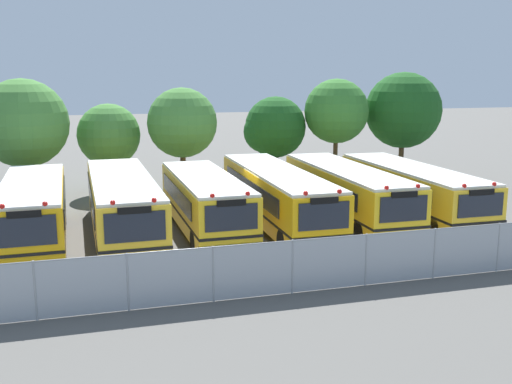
{
  "coord_description": "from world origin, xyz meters",
  "views": [
    {
      "loc": [
        -6.54,
        -25.12,
        6.78
      ],
      "look_at": [
        0.77,
        0.0,
        1.6
      ],
      "focal_mm": 41.96,
      "sensor_mm": 36.0,
      "label": 1
    }
  ],
  "objects_px": {
    "school_bus_1": "(122,204)",
    "tree_2": "(110,135)",
    "school_bus_5": "(411,189)",
    "school_bus_4": "(346,192)",
    "school_bus_0": "(34,210)",
    "tree_5": "(336,111)",
    "traffic_cone": "(118,289)",
    "tree_3": "(182,122)",
    "tree_4": "(273,128)",
    "tree_1": "(21,124)",
    "school_bus_3": "(277,195)",
    "school_bus_2": "(205,201)",
    "tree_6": "(402,110)"
  },
  "relations": [
    {
      "from": "tree_2",
      "to": "school_bus_0",
      "type": "bearing_deg",
      "value": -109.47
    },
    {
      "from": "school_bus_3",
      "to": "school_bus_1",
      "type": "bearing_deg",
      "value": 0.1
    },
    {
      "from": "tree_4",
      "to": "traffic_cone",
      "type": "distance_m",
      "value": 20.99
    },
    {
      "from": "school_bus_3",
      "to": "tree_3",
      "type": "height_order",
      "value": "tree_3"
    },
    {
      "from": "school_bus_5",
      "to": "school_bus_4",
      "type": "bearing_deg",
      "value": 0.69
    },
    {
      "from": "school_bus_5",
      "to": "tree_5",
      "type": "height_order",
      "value": "tree_5"
    },
    {
      "from": "tree_4",
      "to": "traffic_cone",
      "type": "relative_size",
      "value": 11.19
    },
    {
      "from": "tree_5",
      "to": "school_bus_0",
      "type": "bearing_deg",
      "value": -150.64
    },
    {
      "from": "school_bus_4",
      "to": "school_bus_5",
      "type": "distance_m",
      "value": 3.39
    },
    {
      "from": "tree_1",
      "to": "tree_3",
      "type": "distance_m",
      "value": 8.56
    },
    {
      "from": "tree_4",
      "to": "traffic_cone",
      "type": "bearing_deg",
      "value": -121.14
    },
    {
      "from": "tree_2",
      "to": "school_bus_4",
      "type": "bearing_deg",
      "value": -44.22
    },
    {
      "from": "school_bus_2",
      "to": "tree_5",
      "type": "relative_size",
      "value": 1.46
    },
    {
      "from": "tree_2",
      "to": "traffic_cone",
      "type": "bearing_deg",
      "value": -92.4
    },
    {
      "from": "tree_5",
      "to": "tree_1",
      "type": "bearing_deg",
      "value": -175.92
    },
    {
      "from": "tree_3",
      "to": "tree_4",
      "type": "height_order",
      "value": "tree_3"
    },
    {
      "from": "school_bus_2",
      "to": "tree_1",
      "type": "distance_m",
      "value": 11.97
    },
    {
      "from": "school_bus_1",
      "to": "school_bus_4",
      "type": "relative_size",
      "value": 1.03
    },
    {
      "from": "school_bus_5",
      "to": "school_bus_0",
      "type": "bearing_deg",
      "value": 0.95
    },
    {
      "from": "school_bus_3",
      "to": "tree_3",
      "type": "distance_m",
      "value": 9.74
    },
    {
      "from": "tree_6",
      "to": "school_bus_5",
      "type": "bearing_deg",
      "value": -116.71
    },
    {
      "from": "school_bus_1",
      "to": "tree_2",
      "type": "xyz_separation_m",
      "value": [
        0.03,
        9.79,
        1.92
      ]
    },
    {
      "from": "tree_3",
      "to": "tree_4",
      "type": "distance_m",
      "value": 6.31
    },
    {
      "from": "school_bus_2",
      "to": "tree_6",
      "type": "bearing_deg",
      "value": -146.93
    },
    {
      "from": "school_bus_4",
      "to": "tree_4",
      "type": "height_order",
      "value": "tree_4"
    },
    {
      "from": "school_bus_2",
      "to": "tree_2",
      "type": "height_order",
      "value": "tree_2"
    },
    {
      "from": "school_bus_0",
      "to": "school_bus_3",
      "type": "relative_size",
      "value": 0.85
    },
    {
      "from": "school_bus_0",
      "to": "tree_1",
      "type": "relative_size",
      "value": 1.51
    },
    {
      "from": "school_bus_3",
      "to": "tree_1",
      "type": "height_order",
      "value": "tree_1"
    },
    {
      "from": "school_bus_1",
      "to": "school_bus_4",
      "type": "distance_m",
      "value": 10.2
    },
    {
      "from": "school_bus_0",
      "to": "tree_1",
      "type": "bearing_deg",
      "value": -84.53
    },
    {
      "from": "school_bus_0",
      "to": "school_bus_3",
      "type": "xyz_separation_m",
      "value": [
        10.29,
        0.11,
        0.0
      ]
    },
    {
      "from": "school_bus_0",
      "to": "school_bus_4",
      "type": "relative_size",
      "value": 0.91
    },
    {
      "from": "school_bus_2",
      "to": "school_bus_4",
      "type": "bearing_deg",
      "value": -179.52
    },
    {
      "from": "school_bus_1",
      "to": "school_bus_5",
      "type": "relative_size",
      "value": 1.03
    },
    {
      "from": "school_bus_1",
      "to": "traffic_cone",
      "type": "bearing_deg",
      "value": 83.95
    },
    {
      "from": "tree_1",
      "to": "traffic_cone",
      "type": "xyz_separation_m",
      "value": [
        3.82,
        -15.32,
        -3.98
      ]
    },
    {
      "from": "school_bus_0",
      "to": "tree_4",
      "type": "xyz_separation_m",
      "value": [
        13.56,
        10.89,
        2.0
      ]
    },
    {
      "from": "school_bus_1",
      "to": "school_bus_5",
      "type": "height_order",
      "value": "school_bus_1"
    },
    {
      "from": "school_bus_5",
      "to": "traffic_cone",
      "type": "bearing_deg",
      "value": 26.63
    },
    {
      "from": "tree_3",
      "to": "tree_6",
      "type": "relative_size",
      "value": 0.87
    },
    {
      "from": "school_bus_5",
      "to": "tree_2",
      "type": "bearing_deg",
      "value": -35.51
    },
    {
      "from": "school_bus_4",
      "to": "tree_3",
      "type": "bearing_deg",
      "value": -54.53
    },
    {
      "from": "school_bus_3",
      "to": "school_bus_4",
      "type": "xyz_separation_m",
      "value": [
        3.41,
        -0.01,
        -0.02
      ]
    },
    {
      "from": "tree_6",
      "to": "traffic_cone",
      "type": "xyz_separation_m",
      "value": [
        -19.21,
        -16.8,
        -4.23
      ]
    },
    {
      "from": "school_bus_0",
      "to": "tree_5",
      "type": "xyz_separation_m",
      "value": [
        17.36,
        9.77,
        3.11
      ]
    },
    {
      "from": "school_bus_1",
      "to": "tree_3",
      "type": "relative_size",
      "value": 1.86
    },
    {
      "from": "school_bus_3",
      "to": "school_bus_5",
      "type": "bearing_deg",
      "value": -179.12
    },
    {
      "from": "tree_2",
      "to": "traffic_cone",
      "type": "relative_size",
      "value": 10.63
    },
    {
      "from": "tree_3",
      "to": "traffic_cone",
      "type": "xyz_separation_m",
      "value": [
        -4.72,
        -15.94,
        -3.83
      ]
    }
  ]
}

